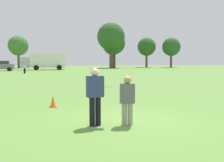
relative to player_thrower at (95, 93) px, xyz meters
name	(u,v)px	position (x,y,z in m)	size (l,w,h in m)	color
ground_plane	(124,121)	(1.00, 0.38, -0.99)	(160.65, 160.65, 0.00)	#608C3D
player_thrower	(95,93)	(0.00, 0.00, 0.00)	(0.53, 0.35, 1.75)	black
player_defender	(127,98)	(0.97, -0.15, -0.15)	(0.51, 0.38, 1.51)	gray
frisbee	(108,87)	(0.40, 0.00, 0.19)	(0.27, 0.27, 0.09)	white
traffic_cone	(53,102)	(-1.23, 3.53, -0.76)	(0.32, 0.32, 0.48)	#D8590C
parked_car_center	(2,66)	(-9.88, 42.94, -0.06)	(4.21, 2.24, 1.82)	slate
box_truck	(44,61)	(-2.60, 46.66, 0.76)	(8.52, 3.06, 3.18)	white
bystander_sideline_watcher	(25,68)	(-5.08, 32.35, -0.11)	(0.47, 0.48, 1.56)	black
tree_center_elm	(18,46)	(-9.00, 59.75, 4.40)	(4.82, 4.82, 7.84)	brown
tree_east_birch	(111,37)	(12.94, 55.15, 6.55)	(6.75, 6.75, 10.96)	brown
tree_east_oak	(113,45)	(13.77, 56.63, 4.67)	(5.07, 5.07, 8.23)	brown
tree_far_east_pine	(114,43)	(14.23, 57.13, 5.12)	(5.46, 5.46, 8.88)	brown
tree_far_west_pine	(147,47)	(23.69, 59.39, 4.46)	(4.87, 4.87, 7.92)	brown
tree_horizon_center	(171,47)	(29.68, 56.99, 4.39)	(4.82, 4.82, 7.83)	brown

